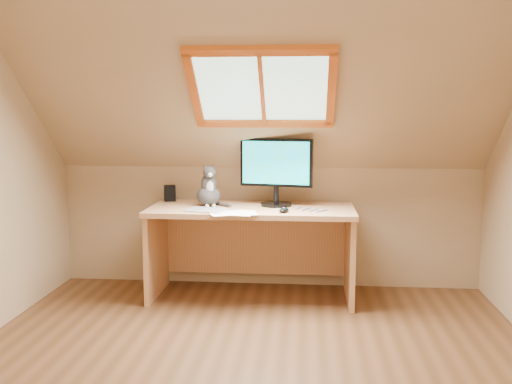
# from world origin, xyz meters

# --- Properties ---
(ground) EXTENTS (3.50, 3.50, 0.00)m
(ground) POSITION_xyz_m (0.00, 0.00, 0.00)
(ground) COLOR brown
(ground) RESTS_ON ground
(room_shell) EXTENTS (3.52, 3.52, 2.41)m
(room_shell) POSITION_xyz_m (0.00, -0.09, 1.43)
(room_shell) COLOR tan
(room_shell) RESTS_ON ground
(desk) EXTENTS (1.59, 0.69, 0.72)m
(desk) POSITION_xyz_m (-0.11, 1.45, 0.50)
(desk) COLOR tan
(desk) RESTS_ON ground
(monitor) EXTENTS (0.57, 0.24, 0.53)m
(monitor) POSITION_xyz_m (0.08, 1.45, 1.03)
(monitor) COLOR black
(monitor) RESTS_ON desk
(cat) EXTENTS (0.25, 0.27, 0.34)m
(cat) POSITION_xyz_m (-0.45, 1.41, 0.85)
(cat) COLOR #3E3A37
(cat) RESTS_ON desk
(desk_speaker) EXTENTS (0.11, 0.11, 0.13)m
(desk_speaker) POSITION_xyz_m (-0.81, 1.63, 0.79)
(desk_speaker) COLOR black
(desk_speaker) RESTS_ON desk
(graphics_tablet) EXTENTS (0.33, 0.28, 0.01)m
(graphics_tablet) POSITION_xyz_m (-0.42, 1.18, 0.73)
(graphics_tablet) COLOR #B2B2B7
(graphics_tablet) RESTS_ON desk
(mouse) EXTENTS (0.10, 0.12, 0.03)m
(mouse) POSITION_xyz_m (0.15, 1.15, 0.74)
(mouse) COLOR black
(mouse) RESTS_ON desk
(papers) EXTENTS (0.35, 0.30, 0.01)m
(papers) POSITION_xyz_m (-0.14, 1.12, 0.73)
(papers) COLOR white
(papers) RESTS_ON desk
(cables) EXTENTS (0.51, 0.26, 0.01)m
(cables) POSITION_xyz_m (0.25, 1.26, 0.73)
(cables) COLOR silver
(cables) RESTS_ON desk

